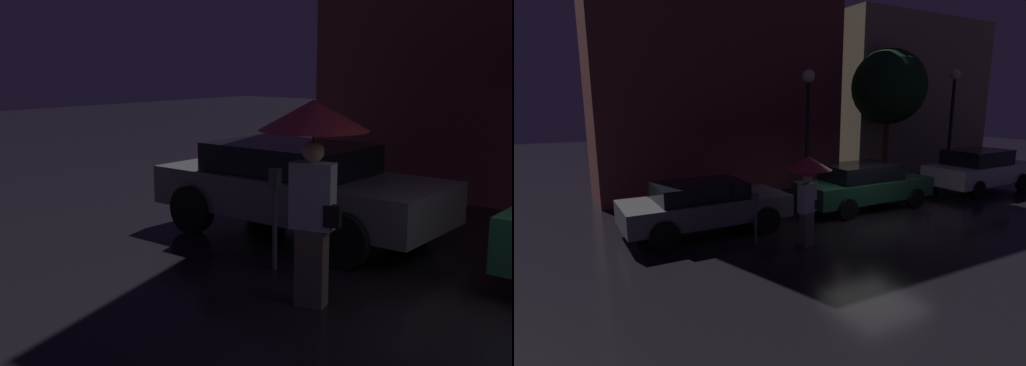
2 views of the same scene
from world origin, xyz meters
TOP-DOWN VIEW (x-y plane):
  - ground_plane at (0.00, 0.00)m, footprint 60.00×60.00m
  - building_facade_left at (-1.99, 6.50)m, footprint 9.27×3.00m
  - building_facade_right at (7.97, 6.50)m, footprint 8.51×3.00m
  - parked_car_grey at (-4.52, 1.48)m, footprint 4.21×1.95m
  - parked_car_green at (0.73, 1.40)m, footprint 4.44×1.87m
  - parked_car_white at (6.39, 1.31)m, footprint 4.51×2.03m
  - pedestrian_with_umbrella at (-2.80, -0.62)m, footprint 1.10×1.10m
  - parking_meter at (-3.80, 0.04)m, footprint 0.12×0.10m
  - street_lamp_near at (0.30, 3.96)m, footprint 0.46×0.46m
  - street_lamp_far at (7.64, 3.60)m, footprint 0.43×0.43m
  - street_tree at (4.50, 4.30)m, footprint 3.04×3.04m

SIDE VIEW (x-z plane):
  - ground_plane at x=0.00m, z-range 0.00..0.00m
  - parked_car_grey at x=-4.52m, z-range 0.06..1.38m
  - parked_car_green at x=0.73m, z-range 0.04..1.44m
  - parking_meter at x=-3.80m, z-range 0.15..1.38m
  - parked_car_white at x=6.39m, z-range 0.03..1.58m
  - pedestrian_with_umbrella at x=-2.80m, z-range 0.63..2.74m
  - street_lamp_near at x=0.30m, z-range 1.00..5.43m
  - street_lamp_far at x=7.64m, z-range 0.95..5.65m
  - building_facade_right at x=7.97m, z-range 0.00..7.24m
  - street_tree at x=4.50m, z-range 1.19..6.64m
  - building_facade_left at x=-1.99m, z-range 0.00..10.61m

